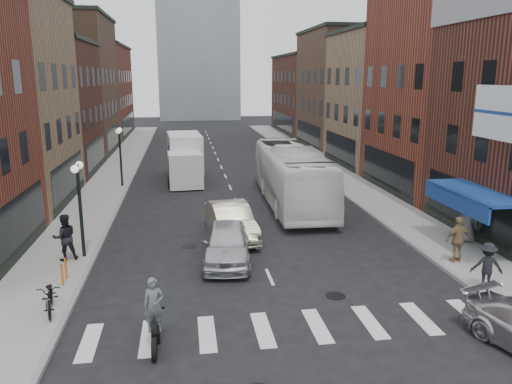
# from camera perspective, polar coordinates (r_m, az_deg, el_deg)

# --- Properties ---
(ground) EXTENTS (160.00, 160.00, 0.00)m
(ground) POSITION_cam_1_polar(r_m,az_deg,el_deg) (18.53, 2.11, -10.87)
(ground) COLOR black
(ground) RESTS_ON ground
(sidewalk_left) EXTENTS (3.00, 74.00, 0.15)m
(sidewalk_left) POSITION_cam_1_polar(r_m,az_deg,el_deg) (39.73, -15.96, 1.78)
(sidewalk_left) COLOR gray
(sidewalk_left) RESTS_ON ground
(sidewalk_right) EXTENTS (3.00, 74.00, 0.15)m
(sidewalk_right) POSITION_cam_1_polar(r_m,az_deg,el_deg) (41.04, 8.28, 2.50)
(sidewalk_right) COLOR gray
(sidewalk_right) RESTS_ON ground
(curb_left) EXTENTS (0.20, 74.00, 0.16)m
(curb_left) POSITION_cam_1_polar(r_m,az_deg,el_deg) (39.57, -13.80, 1.75)
(curb_left) COLOR gray
(curb_left) RESTS_ON ground
(curb_right) EXTENTS (0.20, 74.00, 0.16)m
(curb_right) POSITION_cam_1_polar(r_m,az_deg,el_deg) (40.65, 6.24, 2.35)
(curb_right) COLOR gray
(curb_right) RESTS_ON ground
(crosswalk_stripes) EXTENTS (12.00, 2.20, 0.01)m
(crosswalk_stripes) POSITION_cam_1_polar(r_m,az_deg,el_deg) (15.89, 4.12, -15.20)
(crosswalk_stripes) COLOR silver
(crosswalk_stripes) RESTS_ON ground
(bldg_left_mid_b) EXTENTS (10.30, 10.20, 10.30)m
(bldg_left_mid_b) POSITION_cam_1_polar(r_m,az_deg,el_deg) (42.42, -24.87, 8.70)
(bldg_left_mid_b) COLOR #452218
(bldg_left_mid_b) RESTS_ON ground
(bldg_left_far_a) EXTENTS (10.30, 12.20, 13.30)m
(bldg_left_far_a) POSITION_cam_1_polar(r_m,az_deg,el_deg) (53.01, -21.70, 11.25)
(bldg_left_far_a) COLOR brown
(bldg_left_far_a) RESTS_ON ground
(bldg_left_far_b) EXTENTS (10.30, 16.20, 11.30)m
(bldg_left_far_b) POSITION_cam_1_polar(r_m,az_deg,el_deg) (66.74, -18.91, 10.80)
(bldg_left_far_b) COLOR maroon
(bldg_left_far_b) RESTS_ON ground
(bldg_right_mid_a) EXTENTS (10.30, 10.20, 14.30)m
(bldg_right_mid_a) POSITION_cam_1_polar(r_m,az_deg,el_deg) (35.60, 22.74, 11.51)
(bldg_right_mid_a) COLOR maroon
(bldg_right_mid_a) RESTS_ON ground
(bldg_right_mid_b) EXTENTS (10.30, 10.20, 11.30)m
(bldg_right_mid_b) POSITION_cam_1_polar(r_m,az_deg,el_deg) (44.54, 15.94, 10.19)
(bldg_right_mid_b) COLOR #947351
(bldg_right_mid_b) RESTS_ON ground
(bldg_right_far_a) EXTENTS (10.30, 12.20, 12.30)m
(bldg_right_far_a) POSITION_cam_1_polar(r_m,az_deg,el_deg) (54.75, 11.23, 11.41)
(bldg_right_far_a) COLOR brown
(bldg_right_far_a) RESTS_ON ground
(bldg_right_far_b) EXTENTS (10.30, 16.20, 10.30)m
(bldg_right_far_b) POSITION_cam_1_polar(r_m,az_deg,el_deg) (68.14, 7.24, 11.00)
(bldg_right_far_b) COLOR #452218
(bldg_right_far_b) RESTS_ON ground
(awning_blue) EXTENTS (1.80, 5.00, 0.78)m
(awning_blue) POSITION_cam_1_polar(r_m,az_deg,el_deg) (23.14, 23.26, -0.20)
(awning_blue) COLOR navy
(awning_blue) RESTS_ON ground
(billboard_sign) EXTENTS (1.52, 3.00, 3.70)m
(billboard_sign) POSITION_cam_1_polar(r_m,az_deg,el_deg) (20.80, 26.19, 7.93)
(billboard_sign) COLOR black
(billboard_sign) RESTS_ON ground
(streetlamp_near) EXTENTS (0.32, 1.22, 4.11)m
(streetlamp_near) POSITION_cam_1_polar(r_m,az_deg,el_deg) (21.59, -19.57, -0.01)
(streetlamp_near) COLOR black
(streetlamp_near) RESTS_ON ground
(streetlamp_far) EXTENTS (0.32, 1.22, 4.11)m
(streetlamp_far) POSITION_cam_1_polar(r_m,az_deg,el_deg) (35.22, -15.30, 5.11)
(streetlamp_far) COLOR black
(streetlamp_far) RESTS_ON ground
(bike_rack) EXTENTS (0.08, 0.68, 0.80)m
(bike_rack) POSITION_cam_1_polar(r_m,az_deg,el_deg) (19.77, -21.09, -8.48)
(bike_rack) COLOR #D8590C
(bike_rack) RESTS_ON sidewalk_left
(box_truck) EXTENTS (2.68, 7.79, 3.33)m
(box_truck) POSITION_cam_1_polar(r_m,az_deg,el_deg) (36.98, -8.13, 3.82)
(box_truck) COLOR white
(box_truck) RESTS_ON ground
(motorcycle_rider) EXTENTS (0.60, 2.07, 2.11)m
(motorcycle_rider) POSITION_cam_1_polar(r_m,az_deg,el_deg) (14.68, -11.54, -13.64)
(motorcycle_rider) COLOR black
(motorcycle_rider) RESTS_ON ground
(transit_bus) EXTENTS (3.31, 12.56, 3.48)m
(transit_bus) POSITION_cam_1_polar(r_m,az_deg,el_deg) (29.90, 4.06, 1.90)
(transit_bus) COLOR white
(transit_bus) RESTS_ON ground
(sedan_left_near) EXTENTS (2.47, 4.99, 1.64)m
(sedan_left_near) POSITION_cam_1_polar(r_m,az_deg,el_deg) (20.73, -3.32, -5.81)
(sedan_left_near) COLOR silver
(sedan_left_near) RESTS_ON ground
(sedan_left_far) EXTENTS (2.33, 5.18, 1.65)m
(sedan_left_far) POSITION_cam_1_polar(r_m,az_deg,el_deg) (23.71, -2.90, -3.33)
(sedan_left_far) COLOR beige
(sedan_left_far) RESTS_ON ground
(parked_bicycle) EXTENTS (1.06, 2.04, 1.02)m
(parked_bicycle) POSITION_cam_1_polar(r_m,az_deg,el_deg) (17.57, -22.47, -10.96)
(parked_bicycle) COLOR black
(parked_bicycle) RESTS_ON sidewalk_left
(ped_left_solo) EXTENTS (1.07, 0.84, 1.94)m
(ped_left_solo) POSITION_cam_1_polar(r_m,az_deg,el_deg) (21.86, -21.02, -4.85)
(ped_left_solo) COLOR black
(ped_left_solo) RESTS_ON sidewalk_left
(ped_right_a) EXTENTS (1.20, 0.86, 1.67)m
(ped_right_a) POSITION_cam_1_polar(r_m,az_deg,el_deg) (19.64, 24.90, -7.62)
(ped_right_a) COLOR black
(ped_right_a) RESTS_ON sidewalk_right
(ped_right_b) EXTENTS (1.16, 0.67, 1.89)m
(ped_right_b) POSITION_cam_1_polar(r_m,az_deg,el_deg) (21.80, 22.09, -5.06)
(ped_right_b) COLOR olive
(ped_right_b) RESTS_ON sidewalk_right
(ped_right_c) EXTENTS (1.04, 0.77, 1.94)m
(ped_right_c) POSITION_cam_1_polar(r_m,az_deg,el_deg) (24.57, 23.00, -3.08)
(ped_right_c) COLOR slate
(ped_right_c) RESTS_ON sidewalk_right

